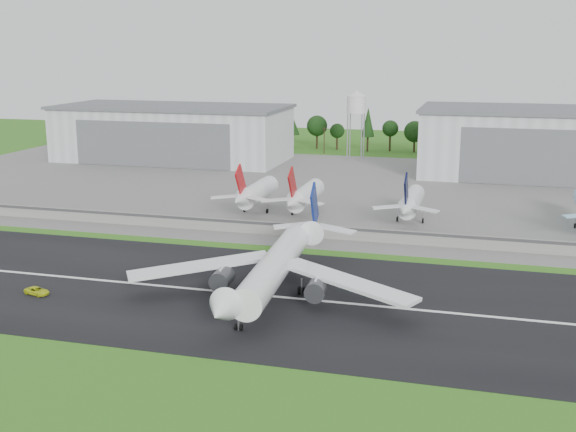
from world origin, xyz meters
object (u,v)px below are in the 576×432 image
(main_airliner, at_px, (274,274))
(parked_jet_red_a, at_px, (254,193))
(parked_jet_navy, at_px, (410,203))
(parked_jet_red_b, at_px, (303,196))
(ground_vehicle, at_px, (37,291))

(main_airliner, relative_size, parked_jet_red_a, 1.89)
(parked_jet_red_a, height_order, parked_jet_navy, parked_jet_red_a)
(parked_jet_red_b, height_order, parked_jet_navy, parked_jet_red_b)
(main_airliner, relative_size, parked_jet_red_b, 1.89)
(parked_jet_navy, bearing_deg, parked_jet_red_b, 179.95)
(parked_jet_red_b, bearing_deg, main_airliner, -80.51)
(parked_jet_red_a, bearing_deg, main_airliner, -68.97)
(parked_jet_red_a, bearing_deg, ground_vehicle, -104.04)
(main_airliner, bearing_deg, ground_vehicle, 9.68)
(ground_vehicle, relative_size, parked_jet_navy, 0.17)
(parked_jet_navy, bearing_deg, main_airliner, -105.79)
(ground_vehicle, height_order, parked_jet_navy, parked_jet_navy)
(parked_jet_red_b, bearing_deg, ground_vehicle, -113.62)
(main_airliner, height_order, ground_vehicle, main_airliner)
(main_airliner, distance_m, parked_jet_red_b, 67.92)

